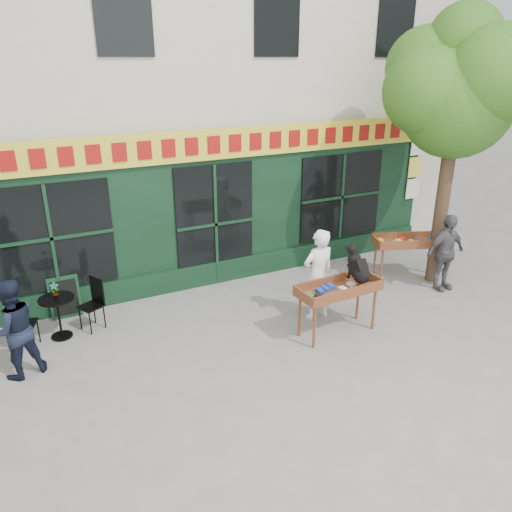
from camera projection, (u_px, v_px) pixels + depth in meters
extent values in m
plane|color=slate|center=(267.00, 330.00, 9.02)|extent=(80.00, 80.00, 0.00)
cube|color=beige|center=(153.00, 39.00, 12.14)|extent=(14.00, 7.00, 10.00)
cube|color=black|center=(213.00, 211.00, 10.43)|extent=(11.00, 0.16, 3.20)
cube|color=yellow|center=(213.00, 144.00, 9.81)|extent=(11.00, 0.06, 0.60)
cube|color=maroon|center=(214.00, 145.00, 9.78)|extent=(9.60, 0.03, 0.34)
cube|color=black|center=(217.00, 272.00, 10.85)|extent=(11.00, 0.10, 0.50)
cube|color=black|center=(215.00, 224.00, 10.44)|extent=(1.70, 0.05, 2.50)
cube|color=black|center=(51.00, 238.00, 9.02)|extent=(2.20, 0.05, 2.00)
cube|color=black|center=(341.00, 197.00, 11.70)|extent=(2.20, 0.05, 2.00)
cube|color=silver|center=(413.00, 189.00, 12.63)|extent=(0.42, 0.02, 0.50)
cube|color=#E5D14C|center=(415.00, 167.00, 12.42)|extent=(0.42, 0.02, 0.50)
cube|color=silver|center=(418.00, 145.00, 12.22)|extent=(0.42, 0.02, 0.50)
cylinder|color=#382619|center=(442.00, 201.00, 10.40)|extent=(0.28, 0.28, 3.60)
sphere|color=#225914|center=(457.00, 101.00, 9.66)|extent=(2.20, 2.20, 2.20)
sphere|color=#225914|center=(472.00, 84.00, 10.09)|extent=(1.80, 1.80, 1.80)
sphere|color=#225914|center=(427.00, 91.00, 9.50)|extent=(1.70, 1.70, 1.70)
sphere|color=#225914|center=(495.00, 75.00, 9.06)|extent=(1.80, 1.80, 1.80)
sphere|color=#225914|center=(426.00, 68.00, 9.81)|extent=(1.60, 1.60, 1.60)
sphere|color=#225914|center=(465.00, 40.00, 9.37)|extent=(1.40, 1.40, 1.40)
cylinder|color=brown|center=(314.00, 327.00, 8.33)|extent=(0.05, 0.05, 0.80)
cylinder|color=brown|center=(374.00, 309.00, 8.92)|extent=(0.05, 0.05, 0.80)
cylinder|color=brown|center=(300.00, 316.00, 8.69)|extent=(0.05, 0.05, 0.80)
cylinder|color=brown|center=(358.00, 300.00, 9.28)|extent=(0.05, 0.05, 0.80)
cube|color=brown|center=(339.00, 291.00, 8.65)|extent=(1.52, 0.64, 0.05)
cube|color=brown|center=(350.00, 293.00, 8.38)|extent=(1.50, 0.10, 0.18)
cube|color=brown|center=(329.00, 281.00, 8.86)|extent=(1.50, 0.10, 0.18)
cube|color=brown|center=(339.00, 288.00, 8.63)|extent=(1.31, 0.45, 0.06)
imported|color=white|center=(318.00, 275.00, 9.17)|extent=(0.65, 0.44, 1.75)
cylinder|color=brown|center=(382.00, 266.00, 10.75)|extent=(0.05, 0.05, 0.80)
cylinder|color=brown|center=(439.00, 264.00, 10.88)|extent=(0.05, 0.05, 0.80)
cylinder|color=brown|center=(375.00, 259.00, 11.15)|extent=(0.05, 0.05, 0.80)
cylinder|color=brown|center=(431.00, 257.00, 11.28)|extent=(0.05, 0.05, 0.80)
cube|color=brown|center=(409.00, 244.00, 10.86)|extent=(1.61, 1.07, 0.05)
cube|color=brown|center=(415.00, 245.00, 10.56)|extent=(1.42, 0.57, 0.18)
cube|color=brown|center=(404.00, 236.00, 11.10)|extent=(1.42, 0.57, 0.18)
cube|color=brown|center=(409.00, 241.00, 10.84)|extent=(1.36, 0.83, 0.06)
imported|color=#505055|center=(445.00, 253.00, 10.36)|extent=(0.96, 0.41, 1.64)
cylinder|color=black|center=(62.00, 336.00, 8.80)|extent=(0.36, 0.36, 0.03)
cylinder|color=black|center=(59.00, 318.00, 8.67)|extent=(0.04, 0.04, 0.72)
cylinder|color=black|center=(56.00, 299.00, 8.53)|extent=(0.60, 0.60, 0.03)
cube|color=black|center=(25.00, 324.00, 8.33)|extent=(0.46, 0.46, 0.03)
cube|color=black|center=(11.00, 311.00, 8.22)|extent=(0.15, 0.35, 0.50)
cylinder|color=black|center=(34.00, 340.00, 8.30)|extent=(0.02, 0.02, 0.44)
cylinder|color=black|center=(39.00, 331.00, 8.57)|extent=(0.02, 0.02, 0.44)
cylinder|color=black|center=(15.00, 341.00, 8.26)|extent=(0.02, 0.02, 0.44)
cylinder|color=black|center=(20.00, 332.00, 8.54)|extent=(0.02, 0.02, 0.44)
cube|color=black|center=(91.00, 306.00, 8.92)|extent=(0.48, 0.48, 0.03)
cube|color=black|center=(97.00, 291.00, 8.95)|extent=(0.18, 0.34, 0.50)
cylinder|color=black|center=(80.00, 319.00, 8.97)|extent=(0.02, 0.02, 0.44)
cylinder|color=black|center=(90.00, 324.00, 8.81)|extent=(0.02, 0.02, 0.44)
cylinder|color=black|center=(94.00, 312.00, 9.20)|extent=(0.02, 0.02, 0.44)
cylinder|color=black|center=(104.00, 317.00, 9.03)|extent=(0.02, 0.02, 0.44)
imported|color=gray|center=(55.00, 290.00, 8.47)|extent=(0.16, 0.11, 0.29)
imported|color=black|center=(13.00, 329.00, 7.47)|extent=(0.91, 0.80, 1.60)
cube|color=black|center=(65.00, 297.00, 9.38)|extent=(0.56, 0.19, 0.79)
cube|color=black|center=(65.00, 297.00, 9.36)|extent=(0.46, 0.17, 0.65)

